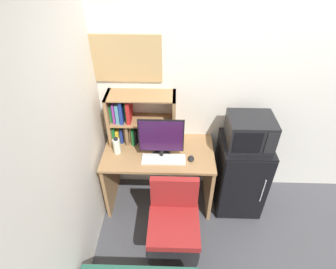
{
  "coord_description": "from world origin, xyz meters",
  "views": [
    {
      "loc": [
        -0.8,
        -2.46,
        2.65
      ],
      "look_at": [
        -0.87,
        -0.35,
        1.03
      ],
      "focal_mm": 28.71,
      "sensor_mm": 36.0,
      "label": 1
    }
  ],
  "objects_px": {
    "hutch_bookshelf": "(133,119)",
    "mini_fridge": "(240,175)",
    "water_bottle": "(117,146)",
    "keyboard": "(164,159)",
    "desk_chair": "(174,227)",
    "wall_corkboard": "(125,59)",
    "microwave": "(250,131)",
    "monitor": "(161,138)",
    "computer_mouse": "(191,159)"
  },
  "relations": [
    {
      "from": "hutch_bookshelf",
      "to": "mini_fridge",
      "type": "relative_size",
      "value": 0.77
    },
    {
      "from": "hutch_bookshelf",
      "to": "wall_corkboard",
      "type": "xyz_separation_m",
      "value": [
        -0.04,
        0.11,
        0.62
      ]
    },
    {
      "from": "keyboard",
      "to": "microwave",
      "type": "bearing_deg",
      "value": 9.17
    },
    {
      "from": "desk_chair",
      "to": "wall_corkboard",
      "type": "distance_m",
      "value": 1.67
    },
    {
      "from": "water_bottle",
      "to": "mini_fridge",
      "type": "relative_size",
      "value": 0.21
    },
    {
      "from": "microwave",
      "to": "keyboard",
      "type": "bearing_deg",
      "value": -170.83
    },
    {
      "from": "hutch_bookshelf",
      "to": "wall_corkboard",
      "type": "distance_m",
      "value": 0.63
    },
    {
      "from": "mini_fridge",
      "to": "keyboard",
      "type": "bearing_deg",
      "value": -171.02
    },
    {
      "from": "keyboard",
      "to": "desk_chair",
      "type": "distance_m",
      "value": 0.66
    },
    {
      "from": "hutch_bookshelf",
      "to": "water_bottle",
      "type": "relative_size",
      "value": 3.68
    },
    {
      "from": "water_bottle",
      "to": "monitor",
      "type": "bearing_deg",
      "value": -6.1
    },
    {
      "from": "microwave",
      "to": "water_bottle",
      "type": "bearing_deg",
      "value": -178.66
    },
    {
      "from": "desk_chair",
      "to": "keyboard",
      "type": "bearing_deg",
      "value": 102.68
    },
    {
      "from": "monitor",
      "to": "keyboard",
      "type": "relative_size",
      "value": 1.03
    },
    {
      "from": "monitor",
      "to": "mini_fridge",
      "type": "bearing_deg",
      "value": 5.09
    },
    {
      "from": "desk_chair",
      "to": "mini_fridge",
      "type": "bearing_deg",
      "value": 41.2
    },
    {
      "from": "computer_mouse",
      "to": "monitor",
      "type": "bearing_deg",
      "value": 171.52
    },
    {
      "from": "hutch_bookshelf",
      "to": "wall_corkboard",
      "type": "relative_size",
      "value": 0.98
    },
    {
      "from": "microwave",
      "to": "wall_corkboard",
      "type": "xyz_separation_m",
      "value": [
        -1.23,
        0.3,
        0.61
      ]
    },
    {
      "from": "monitor",
      "to": "water_bottle",
      "type": "distance_m",
      "value": 0.49
    },
    {
      "from": "hutch_bookshelf",
      "to": "wall_corkboard",
      "type": "bearing_deg",
      "value": 110.96
    },
    {
      "from": "computer_mouse",
      "to": "mini_fridge",
      "type": "height_order",
      "value": "mini_fridge"
    },
    {
      "from": "hutch_bookshelf",
      "to": "monitor",
      "type": "height_order",
      "value": "hutch_bookshelf"
    },
    {
      "from": "computer_mouse",
      "to": "water_bottle",
      "type": "xyz_separation_m",
      "value": [
        -0.77,
        0.1,
        0.07
      ]
    },
    {
      "from": "keyboard",
      "to": "water_bottle",
      "type": "bearing_deg",
      "value": 167.76
    },
    {
      "from": "mini_fridge",
      "to": "hutch_bookshelf",
      "type": "bearing_deg",
      "value": 170.83
    },
    {
      "from": "keyboard",
      "to": "desk_chair",
      "type": "height_order",
      "value": "desk_chair"
    },
    {
      "from": "computer_mouse",
      "to": "wall_corkboard",
      "type": "height_order",
      "value": "wall_corkboard"
    },
    {
      "from": "water_bottle",
      "to": "microwave",
      "type": "height_order",
      "value": "microwave"
    },
    {
      "from": "water_bottle",
      "to": "desk_chair",
      "type": "distance_m",
      "value": 0.99
    },
    {
      "from": "keyboard",
      "to": "desk_chair",
      "type": "bearing_deg",
      "value": -77.32
    },
    {
      "from": "hutch_bookshelf",
      "to": "computer_mouse",
      "type": "xyz_separation_m",
      "value": [
        0.62,
        -0.32,
        -0.25
      ]
    },
    {
      "from": "monitor",
      "to": "keyboard",
      "type": "height_order",
      "value": "monitor"
    },
    {
      "from": "computer_mouse",
      "to": "water_bottle",
      "type": "bearing_deg",
      "value": 172.96
    },
    {
      "from": "mini_fridge",
      "to": "wall_corkboard",
      "type": "xyz_separation_m",
      "value": [
        -1.23,
        0.31,
        1.21
      ]
    },
    {
      "from": "mini_fridge",
      "to": "desk_chair",
      "type": "relative_size",
      "value": 1.04
    },
    {
      "from": "water_bottle",
      "to": "mini_fridge",
      "type": "distance_m",
      "value": 1.4
    },
    {
      "from": "computer_mouse",
      "to": "wall_corkboard",
      "type": "xyz_separation_m",
      "value": [
        -0.66,
        0.43,
        0.87
      ]
    },
    {
      "from": "monitor",
      "to": "water_bottle",
      "type": "bearing_deg",
      "value": 173.9
    },
    {
      "from": "keyboard",
      "to": "mini_fridge",
      "type": "distance_m",
      "value": 0.92
    },
    {
      "from": "keyboard",
      "to": "microwave",
      "type": "relative_size",
      "value": 1.0
    },
    {
      "from": "desk_chair",
      "to": "computer_mouse",
      "type": "bearing_deg",
      "value": 72.43
    },
    {
      "from": "mini_fridge",
      "to": "desk_chair",
      "type": "bearing_deg",
      "value": -138.8
    },
    {
      "from": "keyboard",
      "to": "desk_chair",
      "type": "relative_size",
      "value": 0.51
    },
    {
      "from": "mini_fridge",
      "to": "desk_chair",
      "type": "height_order",
      "value": "mini_fridge"
    },
    {
      "from": "monitor",
      "to": "microwave",
      "type": "height_order",
      "value": "monitor"
    },
    {
      "from": "keyboard",
      "to": "mini_fridge",
      "type": "bearing_deg",
      "value": 8.98
    },
    {
      "from": "keyboard",
      "to": "computer_mouse",
      "type": "distance_m",
      "value": 0.28
    },
    {
      "from": "water_bottle",
      "to": "mini_fridge",
      "type": "xyz_separation_m",
      "value": [
        1.34,
        0.03,
        -0.41
      ]
    },
    {
      "from": "microwave",
      "to": "desk_chair",
      "type": "relative_size",
      "value": 0.51
    }
  ]
}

